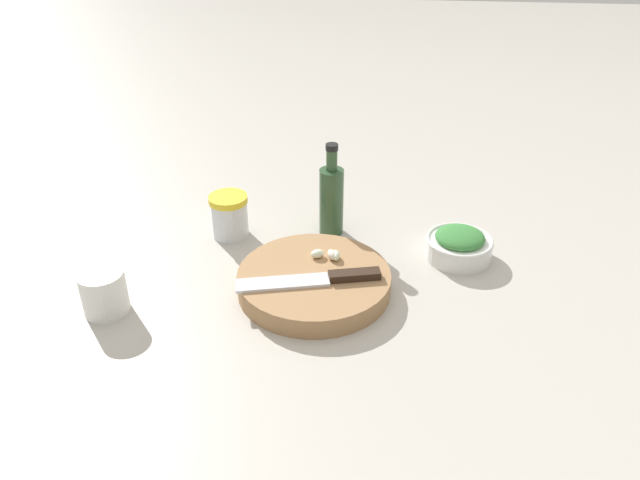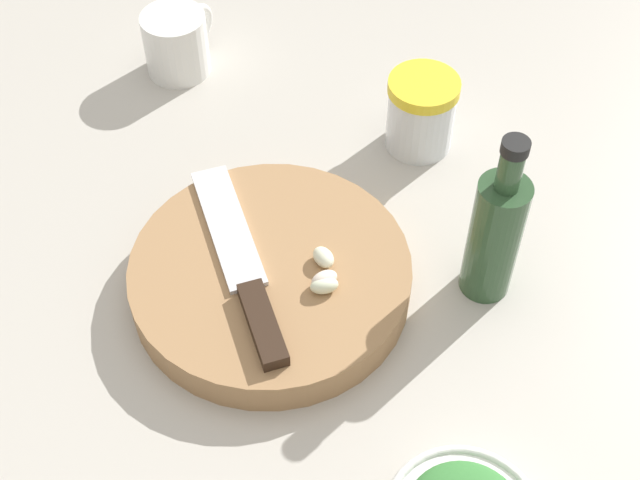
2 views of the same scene
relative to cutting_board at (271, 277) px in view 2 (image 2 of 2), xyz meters
name	(u,v)px [view 2 (image 2 of 2)]	position (x,y,z in m)	size (l,w,h in m)	color
ground_plane	(338,300)	(0.02, 0.06, -0.02)	(5.00, 5.00, 0.00)	#B2ADA3
cutting_board	(271,277)	(0.00, 0.00, 0.00)	(0.25, 0.25, 0.03)	#9E754C
chef_knife	(244,272)	(0.01, -0.02, 0.02)	(0.23, 0.08, 0.01)	black
garlic_cloves	(324,274)	(0.02, 0.05, 0.02)	(0.05, 0.03, 0.02)	silver
spice_jar	(421,113)	(-0.18, 0.16, 0.02)	(0.07, 0.07, 0.08)	silver
coffee_mug	(177,43)	(-0.32, -0.09, 0.02)	(0.09, 0.08, 0.07)	silver
oil_bottle	(495,234)	(0.01, 0.19, 0.05)	(0.05, 0.05, 0.18)	#2D4C2D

